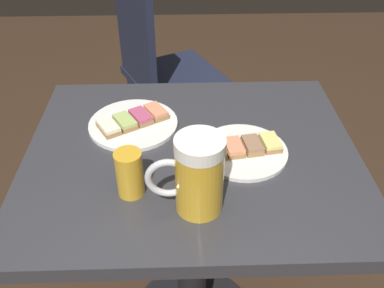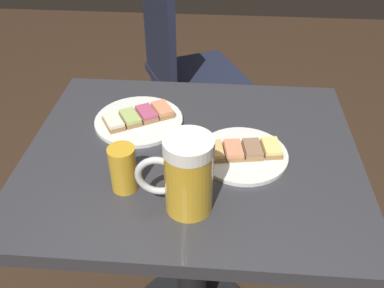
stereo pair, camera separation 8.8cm
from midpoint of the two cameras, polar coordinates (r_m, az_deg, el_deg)
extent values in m
cylinder|color=black|center=(1.28, -2.04, -14.69)|extent=(0.09, 0.09, 0.73)
cube|color=#333338|center=(1.01, -2.49, -1.79)|extent=(0.79, 0.66, 0.04)
cylinder|color=white|center=(0.99, 4.39, -1.07)|extent=(0.21, 0.21, 0.01)
cube|color=#9E7547|center=(1.01, 8.12, -0.13)|extent=(0.05, 0.07, 0.01)
cube|color=#EFE07A|center=(1.00, 8.17, 0.33)|extent=(0.05, 0.07, 0.01)
cube|color=#9E7547|center=(0.99, 5.67, -0.42)|extent=(0.05, 0.07, 0.01)
cube|color=#997051|center=(0.99, 5.71, 0.04)|extent=(0.05, 0.07, 0.01)
cube|color=#9E7547|center=(0.98, 3.16, -0.72)|extent=(0.05, 0.07, 0.01)
cube|color=#EA8E66|center=(0.98, 3.18, -0.26)|extent=(0.05, 0.07, 0.01)
cube|color=#9E7547|center=(0.98, 0.61, -1.03)|extent=(0.05, 0.07, 0.01)
cube|color=#E5B266|center=(0.97, 0.61, -0.57)|extent=(0.05, 0.07, 0.01)
cylinder|color=white|center=(1.10, -10.25, 2.61)|extent=(0.23, 0.23, 0.01)
cube|color=#9E7547|center=(1.12, -7.18, 4.14)|extent=(0.07, 0.08, 0.01)
cube|color=#EA8E66|center=(1.11, -7.22, 4.57)|extent=(0.07, 0.08, 0.01)
cube|color=#9E7547|center=(1.10, -9.26, 3.44)|extent=(0.07, 0.08, 0.01)
cube|color=#BC4C70|center=(1.10, -9.31, 3.88)|extent=(0.07, 0.08, 0.01)
cube|color=#9E7547|center=(1.09, -11.38, 2.73)|extent=(0.07, 0.08, 0.01)
cube|color=#ADC66B|center=(1.08, -11.45, 3.16)|extent=(0.07, 0.08, 0.01)
cube|color=#9E7547|center=(1.08, -13.55, 1.99)|extent=(0.07, 0.08, 0.01)
cube|color=white|center=(1.07, -13.63, 2.42)|extent=(0.07, 0.08, 0.01)
cylinder|color=gold|center=(0.82, -2.09, -5.06)|extent=(0.09, 0.09, 0.14)
cylinder|color=white|center=(0.76, -2.23, -0.36)|extent=(0.10, 0.10, 0.03)
torus|color=silver|center=(0.81, -6.30, -4.76)|extent=(0.09, 0.01, 0.09)
cylinder|color=gold|center=(0.88, -11.35, -4.04)|extent=(0.06, 0.06, 0.10)
cylinder|color=#1E2338|center=(2.00, 2.67, 1.86)|extent=(0.03, 0.03, 0.46)
cylinder|color=#1E2338|center=(2.24, -1.43, 6.07)|extent=(0.03, 0.03, 0.46)
cylinder|color=#1E2338|center=(1.89, -5.78, -0.77)|extent=(0.03, 0.03, 0.46)
cylinder|color=#1E2338|center=(2.14, -9.15, 3.93)|extent=(0.03, 0.03, 0.46)
cube|color=#1E2338|center=(1.93, -3.70, 9.05)|extent=(0.51, 0.51, 0.04)
cube|color=#1E2338|center=(1.77, -9.21, 14.85)|extent=(0.18, 0.32, 0.46)
camera|label=1|loc=(0.04, -92.55, -1.94)|focal=39.29mm
camera|label=2|loc=(0.04, 87.45, 1.94)|focal=39.29mm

